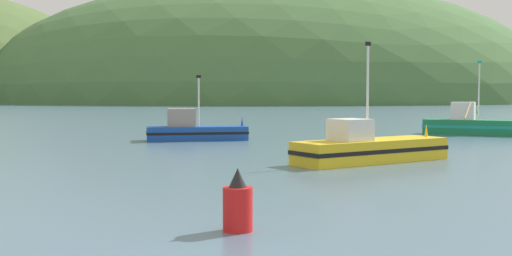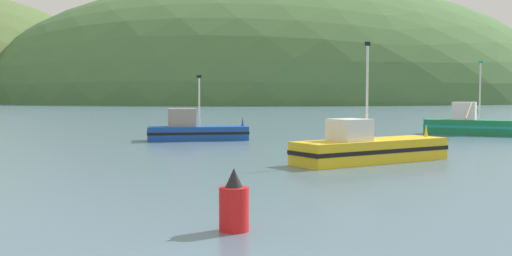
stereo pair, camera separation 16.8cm
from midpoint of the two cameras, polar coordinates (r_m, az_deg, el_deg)
name	(u,v)px [view 2 (the right image)]	position (r m, az deg, el deg)	size (l,w,h in m)	color
hill_far_right	(270,101)	(244.31, 1.32, 2.48)	(219.57, 175.66, 90.65)	#47703D
hill_far_center	(337,102)	(214.77, 7.41, 2.34)	(98.14, 78.51, 49.57)	#386633
fishing_boat_green	(471,125)	(55.43, 19.16, 0.30)	(7.98, 10.13, 6.20)	#197A47
fishing_boat_blue	(195,130)	(46.76, -5.50, -0.22)	(7.75, 3.43, 4.86)	#19479E
fishing_boat_yellow	(369,148)	(32.59, 10.43, -1.85)	(8.88, 6.64, 6.16)	gold
channel_buoy	(234,205)	(16.34, -1.73, -7.03)	(0.78, 0.78, 1.65)	red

